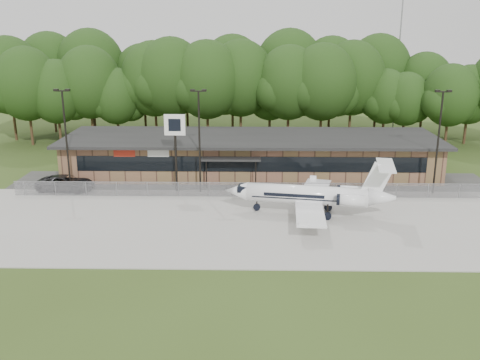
{
  "coord_description": "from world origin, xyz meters",
  "views": [
    {
      "loc": [
        -0.05,
        -34.18,
        16.09
      ],
      "look_at": [
        -0.97,
        12.0,
        2.63
      ],
      "focal_mm": 40.0,
      "sensor_mm": 36.0,
      "label": 1
    }
  ],
  "objects_px": {
    "terminal": "(251,154)",
    "suv": "(65,183)",
    "business_jet": "(313,196)",
    "pole_sign": "(175,133)"
  },
  "relations": [
    {
      "from": "business_jet",
      "to": "pole_sign",
      "type": "xyz_separation_m",
      "value": [
        -12.8,
        6.7,
        4.17
      ]
    },
    {
      "from": "terminal",
      "to": "suv",
      "type": "height_order",
      "value": "terminal"
    },
    {
      "from": "business_jet",
      "to": "suv",
      "type": "distance_m",
      "value": 24.97
    },
    {
      "from": "business_jet",
      "to": "pole_sign",
      "type": "relative_size",
      "value": 1.91
    },
    {
      "from": "terminal",
      "to": "pole_sign",
      "type": "height_order",
      "value": "pole_sign"
    },
    {
      "from": "business_jet",
      "to": "suv",
      "type": "bearing_deg",
      "value": 173.86
    },
    {
      "from": "business_jet",
      "to": "terminal",
      "type": "bearing_deg",
      "value": 120.9
    },
    {
      "from": "terminal",
      "to": "suv",
      "type": "distance_m",
      "value": 19.97
    },
    {
      "from": "terminal",
      "to": "pole_sign",
      "type": "relative_size",
      "value": 5.26
    },
    {
      "from": "suv",
      "to": "terminal",
      "type": "bearing_deg",
      "value": -65.98
    }
  ]
}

